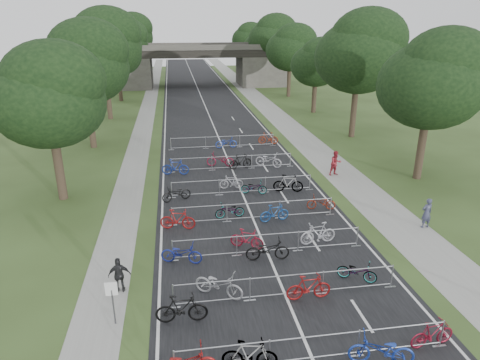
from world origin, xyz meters
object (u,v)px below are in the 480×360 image
object	(u,v)px
overpass_bridge	(196,65)
pedestrian_a	(427,213)
bike_1	(250,355)
pedestrian_c	(119,275)
bike_2	(382,351)
pedestrian_b	(336,163)
park_sign	(112,295)

from	to	relation	value
overpass_bridge	pedestrian_a	size ratio (longest dim) A/B	17.96
bike_1	pedestrian_c	distance (m)	6.85
bike_2	pedestrian_c	distance (m)	10.53
bike_2	pedestrian_c	xyz separation A→B (m)	(-8.95, 5.55, 0.22)
overpass_bridge	pedestrian_b	bearing A→B (deg)	-81.20
pedestrian_a	pedestrian_c	bearing A→B (deg)	6.42
park_sign	pedestrian_c	size ratio (longest dim) A/B	1.16
pedestrian_a	pedestrian_b	size ratio (longest dim) A/B	0.93
bike_2	overpass_bridge	bearing A→B (deg)	-163.60
park_sign	bike_1	distance (m)	5.53
pedestrian_a	bike_1	bearing A→B (deg)	30.99
pedestrian_b	pedestrian_c	size ratio (longest dim) A/B	1.17
overpass_bridge	pedestrian_a	world-z (taller)	overpass_bridge
park_sign	pedestrian_a	distance (m)	16.96
park_sign	bike_2	size ratio (longest dim) A/B	0.84
overpass_bridge	park_sign	xyz separation A→B (m)	(-6.80, -62.00, -2.27)
bike_1	pedestrian_b	xyz separation A→B (m)	(9.52, 17.48, 0.37)
pedestrian_a	pedestrian_c	size ratio (longest dim) A/B	1.09
park_sign	bike_1	bearing A→B (deg)	-32.59
pedestrian_c	pedestrian_a	bearing A→B (deg)	-170.45
bike_2	pedestrian_a	distance (m)	11.50
bike_2	pedestrian_a	size ratio (longest dim) A/B	1.25
pedestrian_b	pedestrian_c	distance (m)	18.84
overpass_bridge	pedestrian_c	size ratio (longest dim) A/B	19.64
bike_1	bike_2	world-z (taller)	bike_2
pedestrian_c	pedestrian_b	bearing A→B (deg)	-141.57
bike_1	pedestrian_a	world-z (taller)	pedestrian_a
overpass_bridge	bike_2	size ratio (longest dim) A/B	14.35
pedestrian_b	pedestrian_a	bearing A→B (deg)	-91.25
pedestrian_a	pedestrian_b	world-z (taller)	pedestrian_b
pedestrian_b	overpass_bridge	bearing A→B (deg)	85.84
park_sign	bike_1	xyz separation A→B (m)	(4.62, -2.96, -0.71)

